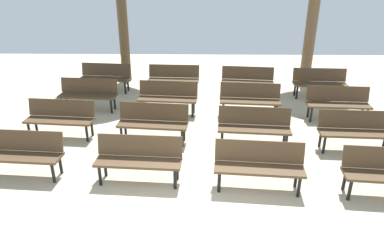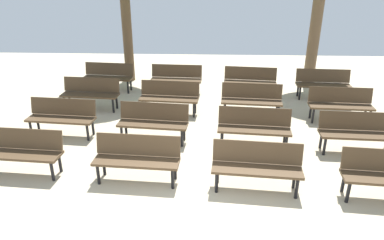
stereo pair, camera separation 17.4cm
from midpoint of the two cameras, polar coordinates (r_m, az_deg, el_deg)
The scene contains 15 objects.
bench_r0_c0 at distance 7.59m, azimuth -25.19°, elevation -4.28°, with size 1.63×0.59×0.87m.
bench_r0_c1 at distance 6.71m, azimuth -8.07°, elevation -5.75°, with size 1.63×0.58×0.87m.
bench_r0_c2 at distance 6.52m, azimuth 11.15°, elevation -6.93°, with size 1.64×0.62×0.87m.
bench_r1_c0 at distance 8.92m, azimuth -19.68°, elevation 0.74°, with size 1.63×0.61×0.87m.
bench_r1_c1 at distance 8.17m, azimuth -5.62°, elevation -0.01°, with size 1.64×0.63×0.87m.
bench_r1_c2 at distance 8.00m, azimuth 10.58°, elevation -0.87°, with size 1.64×0.62×0.87m.
bench_r1_c3 at distance 8.46m, azimuth 25.59°, elevation -1.51°, with size 1.62×0.57×0.87m.
bench_r2_c0 at distance 10.36m, azimuth -15.52°, elevation 4.41°, with size 1.63×0.59×0.87m.
bench_r2_c1 at distance 9.70m, azimuth -3.13°, elevation 3.95°, with size 1.64×0.62×0.87m.
bench_r2_c2 at distance 9.62m, azimuth 10.06°, elevation 3.46°, with size 1.63×0.61×0.87m.
bench_r2_c3 at distance 9.98m, azimuth 23.22°, elevation 2.58°, with size 1.63×0.57×0.87m.
bench_r3_c0 at distance 11.82m, azimuth -12.86°, elevation 7.05°, with size 1.64×0.63×0.87m.
bench_r3_c1 at distance 11.32m, azimuth -2.09°, elevation 6.90°, with size 1.62×0.57×0.87m.
bench_r3_c2 at distance 11.21m, azimuth 9.77°, elevation 6.39°, with size 1.64×0.64×0.87m.
bench_r3_c3 at distance 11.55m, azimuth 20.74°, elevation 5.71°, with size 1.62×0.56×0.87m.
Camera 2 is at (0.30, -4.06, 3.78)m, focal length 33.17 mm.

